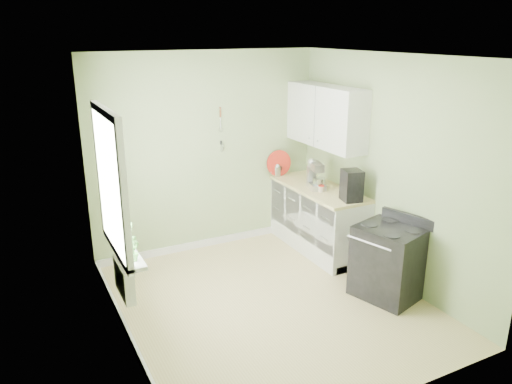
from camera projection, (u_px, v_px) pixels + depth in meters
name	position (u px, v px, depth m)	size (l,w,h in m)	color
floor	(270.00, 304.00, 5.64)	(3.20, 3.60, 0.02)	tan
ceiling	(273.00, 55.00, 4.79)	(3.20, 3.60, 0.02)	white
wall_back	(207.00, 153.00, 6.75)	(3.20, 0.02, 2.70)	#A1B77C
wall_left	(116.00, 214.00, 4.52)	(0.02, 3.60, 2.70)	#A1B77C
wall_right	(390.00, 170.00, 5.91)	(0.02, 3.60, 2.70)	#A1B77C
base_cabinets	(318.00, 220.00, 6.91)	(0.60, 1.60, 0.87)	white
countertop	(319.00, 188.00, 6.76)	(0.64, 1.60, 0.04)	#EBDA90
upper_cabinets	(326.00, 116.00, 6.61)	(0.35, 1.40, 0.80)	white
window	(110.00, 184.00, 4.72)	(0.06, 1.14, 1.44)	white
window_sill	(124.00, 247.00, 4.96)	(0.18, 1.14, 0.04)	white
radiator	(124.00, 280.00, 5.01)	(0.12, 0.50, 0.35)	white
wall_utensils	(221.00, 137.00, 6.74)	(0.02, 0.14, 0.58)	#EBDA90
stove	(388.00, 262.00, 5.67)	(0.78, 0.83, 0.96)	black
stand_mixer	(316.00, 176.00, 6.66)	(0.26, 0.35, 0.39)	#B2B2B7
kettle	(277.00, 170.00, 7.23)	(0.18, 0.11, 0.18)	silver
coffee_maker	(351.00, 186.00, 6.17)	(0.28, 0.29, 0.39)	black
red_tray	(279.00, 163.00, 7.21)	(0.38, 0.38, 0.02)	#AD2316
jar	(321.00, 188.00, 6.54)	(0.08, 0.08, 0.09)	beige
plant_a	(133.00, 248.00, 4.58)	(0.14, 0.10, 0.27)	#356C26
plant_b	(126.00, 236.00, 4.80)	(0.16, 0.13, 0.29)	#356C26
plant_c	(117.00, 223.00, 5.13)	(0.16, 0.16, 0.29)	#356C26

